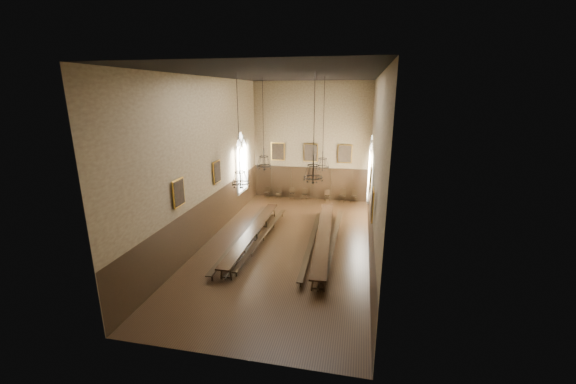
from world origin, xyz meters
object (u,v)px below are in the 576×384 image
(chair_1, at_px, (279,195))
(chair_3, at_px, (304,196))
(chair_6, at_px, (342,198))
(chandelier_back_right, at_px, (323,160))
(table_left, at_px, (253,236))
(chandelier_back_left, at_px, (264,160))
(chair_2, at_px, (292,195))
(chair_7, at_px, (354,199))
(chandelier_front_right, at_px, (313,171))
(chair_5, at_px, (327,198))
(bench_left_inner, at_px, (264,237))
(table_right, at_px, (324,239))
(chandelier_front_left, at_px, (240,176))
(chair_0, at_px, (267,194))
(bench_left_outer, at_px, (243,236))
(bench_right_inner, at_px, (311,242))
(bench_right_outer, at_px, (334,241))

(chair_1, relative_size, chair_3, 0.99)
(chair_6, xyz_separation_m, chandelier_back_right, (-0.91, -6.44, 4.10))
(table_left, height_order, chandelier_back_left, chandelier_back_left)
(chair_2, height_order, chair_7, chair_7)
(chandelier_front_right, bearing_deg, table_left, 142.33)
(chair_5, bearing_deg, bench_left_inner, -125.19)
(table_right, distance_m, chair_3, 8.77)
(chandelier_front_left, bearing_deg, table_left, 95.36)
(chair_0, distance_m, chandelier_front_right, 13.46)
(bench_left_inner, xyz_separation_m, chair_3, (0.99, 8.43, 0.01))
(chandelier_back_right, bearing_deg, bench_left_outer, -151.96)
(bench_left_inner, xyz_separation_m, bench_right_inner, (2.77, -0.26, 0.00))
(bench_right_inner, relative_size, chandelier_back_left, 1.73)
(chair_0, relative_size, chair_1, 1.01)
(chair_1, relative_size, chair_5, 0.99)
(chair_3, height_order, chair_7, chair_7)
(chandelier_back_right, bearing_deg, chair_1, 122.85)
(chair_6, bearing_deg, chandelier_front_left, -100.08)
(table_left, height_order, chair_0, chair_0)
(chandelier_back_right, xyz_separation_m, chandelier_front_right, (0.16, -5.17, 0.50))
(table_right, bearing_deg, chandelier_front_right, -94.48)
(bench_left_inner, bearing_deg, bench_right_inner, -5.26)
(chair_7, xyz_separation_m, chandelier_back_right, (-1.79, -6.44, 4.12))
(bench_right_outer, distance_m, chair_6, 8.35)
(chair_0, bearing_deg, table_left, -69.35)
(table_right, xyz_separation_m, bench_right_inner, (-0.64, -0.26, -0.14))
(table_left, xyz_separation_m, chair_0, (-1.52, 8.62, -0.11))
(chair_2, distance_m, chair_3, 1.01)
(bench_left_outer, height_order, chair_6, chair_6)
(bench_right_inner, distance_m, chair_5, 8.71)
(chair_0, relative_size, chandelier_front_left, 0.17)
(bench_left_inner, distance_m, chandelier_back_right, 5.53)
(table_right, distance_m, chandelier_front_left, 6.10)
(chair_3, xyz_separation_m, chandelier_back_left, (-1.55, -6.11, 3.96))
(table_right, relative_size, bench_right_outer, 1.07)
(bench_right_outer, xyz_separation_m, chair_5, (-1.18, 8.31, -0.01))
(bench_left_outer, distance_m, bench_right_inner, 3.97)
(chandelier_front_left, bearing_deg, chair_7, 65.26)
(bench_left_inner, bearing_deg, chair_0, 103.85)
(bench_right_inner, distance_m, bench_right_outer, 1.26)
(bench_right_outer, distance_m, chandelier_front_right, 5.72)
(chandelier_back_left, bearing_deg, chair_1, 94.96)
(table_right, xyz_separation_m, chair_1, (-4.51, 8.41, -0.14))
(table_left, bearing_deg, chair_7, 58.43)
(chair_7, bearing_deg, bench_right_outer, -77.01)
(table_left, height_order, bench_right_outer, table_left)
(bench_right_outer, relative_size, chair_1, 11.08)
(bench_right_inner, xyz_separation_m, chandelier_back_right, (0.24, 2.31, 4.15))
(chair_1, bearing_deg, chandelier_front_left, -77.39)
(table_right, relative_size, bench_left_outer, 1.05)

